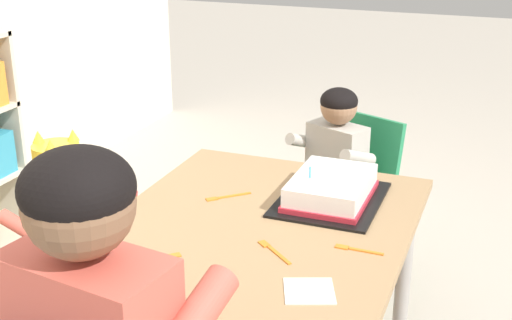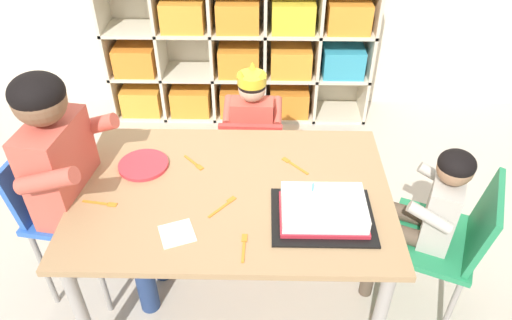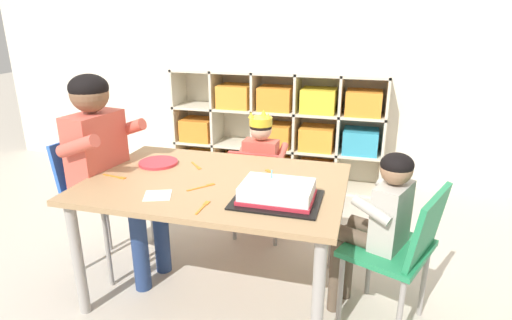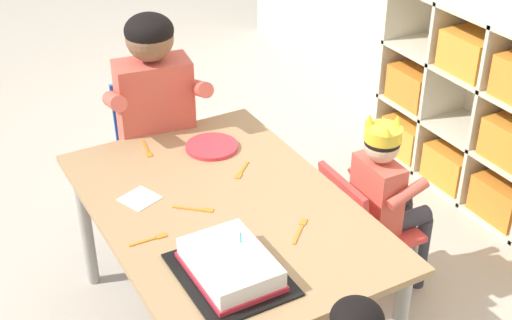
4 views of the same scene
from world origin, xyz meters
TOP-DOWN VIEW (x-y plane):
  - ground at (0.00, 0.00)m, footprint 16.00×16.00m
  - storage_cubby_shelf at (-0.03, 1.53)m, footprint 1.73×0.30m
  - activity_table at (0.00, 0.00)m, footprint 1.23×0.83m
  - classroom_chair_blue at (0.06, 0.56)m, footprint 0.34×0.33m
  - child_with_crown at (0.06, 0.67)m, footprint 0.30×0.31m
  - classroom_chair_adult_side at (-0.71, 0.03)m, footprint 0.38×0.38m
  - adult_helper_seated at (-0.60, 0.01)m, footprint 0.45×0.44m
  - classroom_chair_guest_side at (0.87, -0.06)m, footprint 0.46×0.47m
  - guest_at_table_side at (0.77, -0.02)m, footprint 0.35×0.34m
  - birthday_cake_on_tray at (0.34, -0.15)m, footprint 0.37×0.30m
  - paper_plate_stack at (-0.38, 0.14)m, footprint 0.21×0.21m
  - paper_napkin_square at (-0.18, -0.24)m, footprint 0.15×0.15m
  - fork_at_table_front_edge at (-0.02, -0.09)m, footprint 0.11×0.12m
  - fork_near_child_seat at (-0.17, 0.16)m, footprint 0.10×0.10m
  - fork_scattered_mid_table at (-0.49, -0.09)m, footprint 0.14×0.04m
  - fork_by_napkin at (0.24, 0.16)m, footprint 0.11×0.12m
  - fork_beside_plate_stack at (0.06, -0.29)m, footprint 0.02×0.13m

SIDE VIEW (x-z plane):
  - ground at x=0.00m, z-range 0.00..0.00m
  - classroom_chair_blue at x=0.06m, z-range 0.06..0.66m
  - classroom_chair_guest_side at x=0.87m, z-range 0.07..0.76m
  - storage_cubby_shelf at x=-0.03m, z-range -0.03..0.91m
  - classroom_chair_adult_side at x=-0.71m, z-range 0.10..0.84m
  - child_with_crown at x=0.06m, z-range 0.10..0.91m
  - guest_at_table_side at x=0.77m, z-range 0.12..0.94m
  - activity_table at x=0.00m, z-range 0.23..0.84m
  - paper_napkin_square at x=-0.18m, z-range 0.60..0.61m
  - fork_at_table_front_edge at x=-0.02m, z-range 0.60..0.61m
  - fork_near_child_seat at x=-0.17m, z-range 0.60..0.61m
  - fork_beside_plate_stack at x=0.06m, z-range 0.60..0.61m
  - fork_scattered_mid_table at x=-0.49m, z-range 0.60..0.61m
  - fork_by_napkin at x=0.24m, z-range 0.60..0.61m
  - paper_plate_stack at x=-0.38m, z-range 0.60..0.62m
  - birthday_cake_on_tray at x=0.34m, z-range 0.58..0.70m
  - adult_helper_seated at x=-0.60m, z-range 0.14..1.22m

